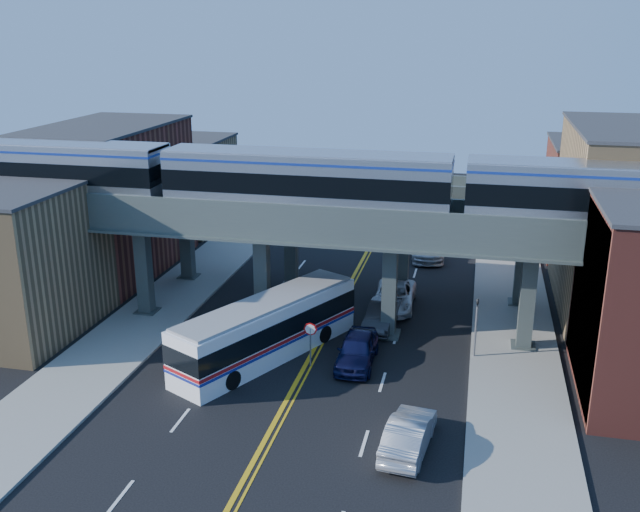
% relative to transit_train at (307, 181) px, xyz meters
% --- Properties ---
extents(ground, '(120.00, 120.00, 0.00)m').
position_rel_transit_train_xyz_m(ground, '(1.10, -8.00, -9.47)').
color(ground, black).
rests_on(ground, ground).
extents(sidewalk_west, '(5.00, 70.00, 0.16)m').
position_rel_transit_train_xyz_m(sidewalk_west, '(-10.40, 2.00, -9.39)').
color(sidewalk_west, gray).
rests_on(sidewalk_west, ground).
extents(sidewalk_east, '(5.00, 70.00, 0.16)m').
position_rel_transit_train_xyz_m(sidewalk_east, '(12.60, 2.00, -9.39)').
color(sidewalk_east, gray).
rests_on(sidewalk_east, ground).
extents(building_west_a, '(8.00, 10.00, 9.00)m').
position_rel_transit_train_xyz_m(building_west_a, '(-17.40, -4.00, -4.97)').
color(building_west_a, '#9A7A4F').
rests_on(building_west_a, ground).
extents(building_west_b, '(8.00, 14.00, 11.00)m').
position_rel_transit_train_xyz_m(building_west_b, '(-17.40, 8.00, -3.97)').
color(building_west_b, brown).
rests_on(building_west_b, ground).
extents(building_west_c, '(8.00, 10.00, 8.00)m').
position_rel_transit_train_xyz_m(building_west_c, '(-17.40, 21.00, -5.47)').
color(building_west_c, '#9A7A4F').
rests_on(building_west_c, ground).
extents(building_east_b, '(8.00, 14.00, 12.00)m').
position_rel_transit_train_xyz_m(building_east_b, '(19.60, 8.00, -3.47)').
color(building_east_b, '#9A7A4F').
rests_on(building_east_b, ground).
extents(building_east_c, '(8.00, 10.00, 9.00)m').
position_rel_transit_train_xyz_m(building_east_c, '(19.60, 21.00, -4.97)').
color(building_east_c, brown).
rests_on(building_east_c, ground).
extents(mural_panel, '(0.10, 9.50, 9.50)m').
position_rel_transit_train_xyz_m(mural_panel, '(15.65, -4.00, -4.72)').
color(mural_panel, teal).
rests_on(mural_panel, ground).
extents(elevated_viaduct_near, '(52.00, 3.60, 7.40)m').
position_rel_transit_train_xyz_m(elevated_viaduct_near, '(1.10, 0.00, -3.00)').
color(elevated_viaduct_near, '#434D4B').
rests_on(elevated_viaduct_near, ground).
extents(elevated_viaduct_far, '(52.00, 3.60, 7.40)m').
position_rel_transit_train_xyz_m(elevated_viaduct_far, '(1.10, 7.00, -3.00)').
color(elevated_viaduct_far, '#434D4B').
rests_on(elevated_viaduct_far, ground).
extents(transit_train, '(52.24, 3.28, 3.83)m').
position_rel_transit_train_xyz_m(transit_train, '(0.00, 0.00, 0.00)').
color(transit_train, black).
rests_on(transit_train, elevated_viaduct_near).
extents(stop_sign, '(0.76, 0.09, 2.63)m').
position_rel_transit_train_xyz_m(stop_sign, '(1.40, -5.00, -7.71)').
color(stop_sign, slate).
rests_on(stop_sign, ground).
extents(traffic_signal, '(0.15, 0.18, 4.10)m').
position_rel_transit_train_xyz_m(traffic_signal, '(10.30, -2.00, -7.17)').
color(traffic_signal, slate).
rests_on(traffic_signal, ground).
extents(transit_bus, '(8.26, 12.55, 3.26)m').
position_rel_transit_train_xyz_m(transit_bus, '(-1.29, -4.31, -7.79)').
color(transit_bus, white).
rests_on(transit_bus, ground).
extents(car_lane_a, '(2.15, 5.13, 1.73)m').
position_rel_transit_train_xyz_m(car_lane_a, '(3.88, -4.15, -8.60)').
color(car_lane_a, '#0E1135').
rests_on(car_lane_a, ground).
extents(car_lane_b, '(2.03, 4.95, 1.60)m').
position_rel_transit_train_xyz_m(car_lane_b, '(4.54, 1.32, -8.67)').
color(car_lane_b, '#2D2D2F').
rests_on(car_lane_b, ground).
extents(car_lane_c, '(2.75, 5.75, 1.58)m').
position_rel_transit_train_xyz_m(car_lane_c, '(4.88, 4.75, -8.68)').
color(car_lane_c, silver).
rests_on(car_lane_c, ground).
extents(car_lane_d, '(3.33, 6.52, 1.81)m').
position_rel_transit_train_xyz_m(car_lane_d, '(6.10, 16.33, -8.56)').
color(car_lane_d, silver).
rests_on(car_lane_d, ground).
extents(car_parked_curb, '(2.25, 5.10, 1.63)m').
position_rel_transit_train_xyz_m(car_parked_curb, '(7.61, -12.07, -8.65)').
color(car_parked_curb, '#A8A8AD').
rests_on(car_parked_curb, ground).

